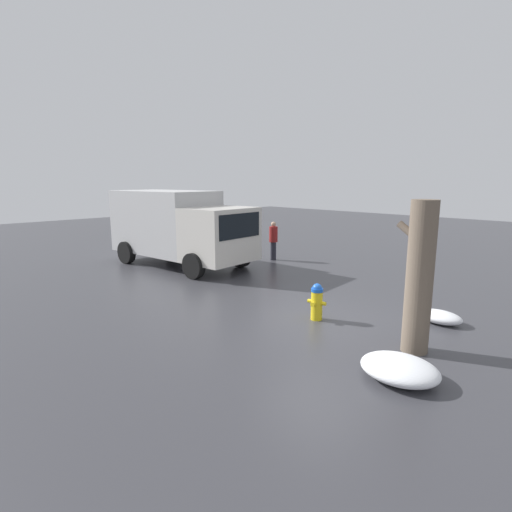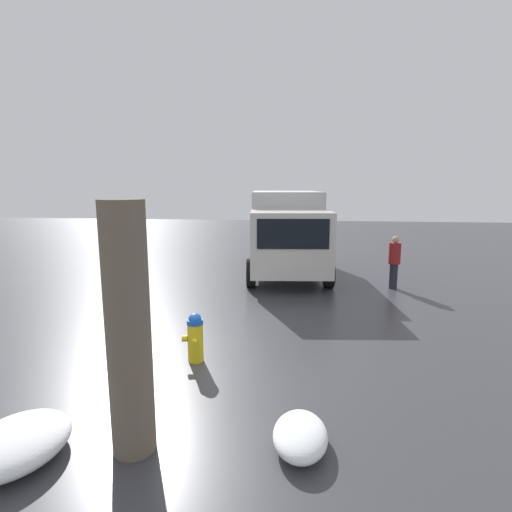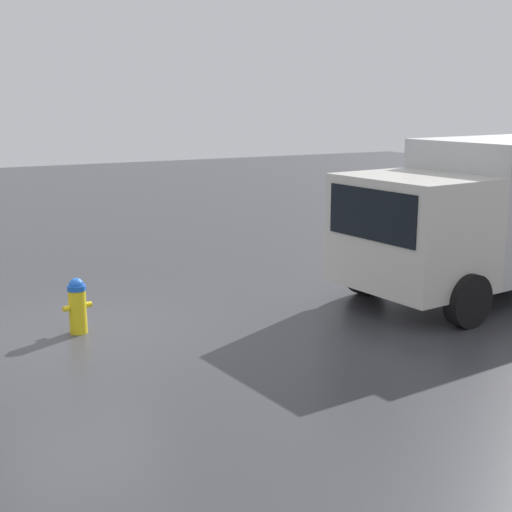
% 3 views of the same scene
% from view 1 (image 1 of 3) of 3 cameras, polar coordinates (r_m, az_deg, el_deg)
% --- Properties ---
extents(ground_plane, '(60.00, 60.00, 0.00)m').
position_cam_1_polar(ground_plane, '(9.98, 8.60, -8.94)').
color(ground_plane, '#38383D').
extents(fire_hydrant, '(0.49, 0.39, 0.90)m').
position_cam_1_polar(fire_hydrant, '(9.83, 8.67, -6.40)').
color(fire_hydrant, yellow).
rests_on(fire_hydrant, ground_plane).
extents(tree_trunk, '(0.78, 0.51, 3.00)m').
position_cam_1_polar(tree_trunk, '(8.31, 22.31, -2.82)').
color(tree_trunk, '#6B5B4C').
rests_on(tree_trunk, ground_plane).
extents(delivery_truck, '(6.41, 3.19, 2.93)m').
position_cam_1_polar(delivery_truck, '(16.09, -10.98, 4.32)').
color(delivery_truck, beige).
rests_on(delivery_truck, ground_plane).
extents(pedestrian, '(0.36, 0.36, 1.63)m').
position_cam_1_polar(pedestrian, '(16.90, 2.50, 2.42)').
color(pedestrian, '#23232D').
rests_on(pedestrian, ground_plane).
extents(snow_pile_by_hydrant, '(1.34, 1.13, 0.37)m').
position_cam_1_polar(snow_pile_by_hydrant, '(7.48, 19.81, -14.92)').
color(snow_pile_by_hydrant, white).
rests_on(snow_pile_by_hydrant, ground_plane).
extents(snow_pile_curbside, '(1.04, 0.67, 0.30)m').
position_cam_1_polar(snow_pile_curbside, '(10.55, 24.73, -7.90)').
color(snow_pile_curbside, white).
rests_on(snow_pile_curbside, ground_plane).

